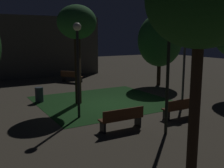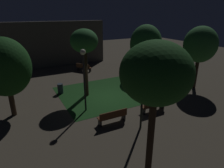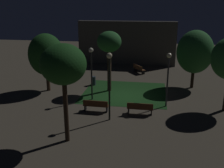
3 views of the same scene
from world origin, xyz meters
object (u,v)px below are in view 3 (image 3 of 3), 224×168
at_px(lamp_post_path_center, 168,70).
at_px(bench_near_trees, 139,69).
at_px(bench_by_lamp, 140,108).
at_px(lamp_post_plaza_east, 109,75).
at_px(tree_lawn_side, 63,65).
at_px(trash_bin, 93,81).
at_px(tree_right_canopy, 109,43).
at_px(bench_corner, 96,105).
at_px(lamp_post_plaza_west, 91,65).
at_px(tree_back_right, 195,52).
at_px(tree_near_wall, 46,55).

bearing_deg(lamp_post_path_center, bench_near_trees, 105.76).
bearing_deg(bench_by_lamp, lamp_post_plaza_east, -148.41).
distance_m(bench_near_trees, tree_lawn_side, 16.28).
bearing_deg(bench_by_lamp, trash_bin, 127.98).
xyz_separation_m(tree_right_canopy, lamp_post_plaza_east, (1.04, -5.91, -1.13)).
bearing_deg(bench_corner, trash_bin, 104.80).
bearing_deg(lamp_post_plaza_west, tree_back_right, 28.36).
relative_size(tree_back_right, lamp_post_path_center, 1.28).
bearing_deg(bench_by_lamp, bench_corner, 180.00).
xyz_separation_m(bench_corner, lamp_post_path_center, (4.99, 1.80, 2.33)).
bearing_deg(tree_back_right, bench_corner, -137.71).
relative_size(bench_corner, tree_lawn_side, 0.33).
relative_size(tree_near_wall, lamp_post_path_center, 1.23).
xyz_separation_m(bench_near_trees, lamp_post_path_center, (2.67, -9.45, 2.33)).
bearing_deg(bench_corner, tree_back_right, 42.29).
distance_m(bench_corner, tree_near_wall, 7.07).
height_order(tree_near_wall, trash_bin, tree_near_wall).
xyz_separation_m(bench_near_trees, trash_bin, (-3.93, -5.17, -0.07)).
height_order(bench_near_trees, tree_near_wall, tree_near_wall).
bearing_deg(tree_near_wall, tree_back_right, 12.73).
bearing_deg(lamp_post_plaza_west, bench_corner, -70.32).
bearing_deg(bench_by_lamp, lamp_post_path_center, 44.32).
xyz_separation_m(bench_corner, lamp_post_plaza_east, (1.20, -1.20, 2.60)).
height_order(lamp_post_path_center, trash_bin, lamp_post_path_center).
bearing_deg(bench_near_trees, bench_corner, -101.67).
relative_size(lamp_post_path_center, trash_bin, 4.90).
height_order(lamp_post_plaza_west, trash_bin, lamp_post_plaza_west).
bearing_deg(lamp_post_plaza_east, tree_right_canopy, 99.95).
bearing_deg(tree_back_right, tree_lawn_side, -126.43).
distance_m(bench_near_trees, tree_back_right, 7.37).
bearing_deg(lamp_post_plaza_east, tree_lawn_side, -121.61).
relative_size(bench_near_trees, tree_near_wall, 0.35).
bearing_deg(bench_near_trees, lamp_post_plaza_east, -95.17).
xyz_separation_m(bench_near_trees, lamp_post_plaza_west, (-3.15, -8.93, 2.40)).
relative_size(tree_lawn_side, lamp_post_plaza_east, 1.22).
xyz_separation_m(bench_by_lamp, lamp_post_plaza_west, (-3.97, 2.32, 2.40)).
height_order(bench_near_trees, trash_bin, bench_near_trees).
distance_m(bench_near_trees, trash_bin, 6.49).
distance_m(lamp_post_path_center, trash_bin, 8.22).
height_order(tree_near_wall, tree_lawn_side, tree_lawn_side).
bearing_deg(tree_back_right, lamp_post_path_center, -116.46).
height_order(bench_corner, bench_by_lamp, same).
relative_size(bench_near_trees, lamp_post_path_center, 0.43).
relative_size(bench_by_lamp, tree_right_canopy, 0.35).
bearing_deg(bench_near_trees, tree_back_right, -40.78).
bearing_deg(lamp_post_path_center, tree_back_right, 63.54).
relative_size(lamp_post_plaza_west, trash_bin, 5.05).
xyz_separation_m(bench_by_lamp, lamp_post_path_center, (1.85, 1.80, 2.33)).
relative_size(lamp_post_plaza_east, trash_bin, 5.44).
xyz_separation_m(bench_corner, trash_bin, (-1.61, 6.09, -0.07)).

